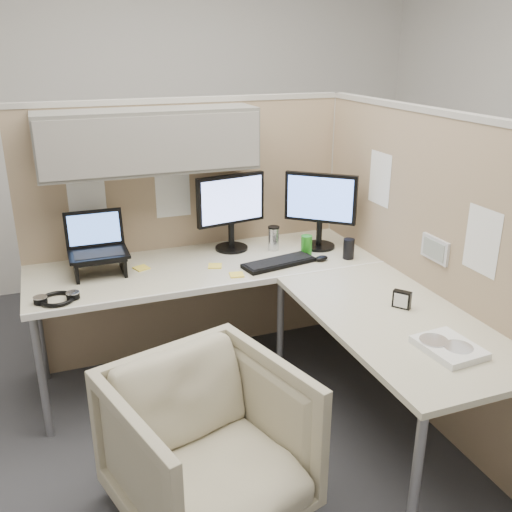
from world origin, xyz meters
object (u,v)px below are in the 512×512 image
object	(u,v)px
desk	(269,292)
monitor_left	(231,206)
office_chair	(208,439)
keyboard	(279,263)

from	to	relation	value
desk	monitor_left	world-z (taller)	monitor_left
desk	office_chair	xyz separation A→B (m)	(-0.53, -0.65, -0.31)
keyboard	desk	bearing A→B (deg)	-133.66
desk	keyboard	xyz separation A→B (m)	(0.16, 0.24, 0.05)
monitor_left	keyboard	size ratio (longest dim) A/B	1.09
office_chair	keyboard	size ratio (longest dim) A/B	1.74
monitor_left	office_chair	bearing A→B (deg)	-122.59
office_chair	monitor_left	bearing A→B (deg)	50.94
office_chair	keyboard	xyz separation A→B (m)	(0.69, 0.90, 0.37)
office_chair	keyboard	distance (m)	1.19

